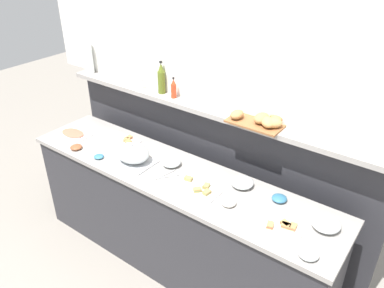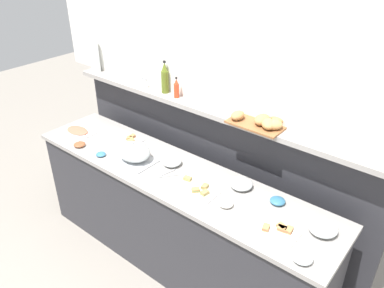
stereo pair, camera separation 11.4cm
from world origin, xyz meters
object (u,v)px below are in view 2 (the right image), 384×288
(olive_oil_bottle, at_px, (165,78))
(hot_sauce_bottle, at_px, (176,89))
(glass_bowl_small, at_px, (303,258))
(condiment_bowl_dark, at_px, (101,154))
(glass_bowl_large, at_px, (241,184))
(glass_bowl_medium, at_px, (172,162))
(serving_tongs, at_px, (166,175))
(condiment_bowl_cream, at_px, (80,144))
(cold_cuts_platter, at_px, (78,131))
(condiment_bowl_teal, at_px, (278,201))
(serving_cloche, at_px, (134,152))
(pepper_shaker, at_px, (146,83))
(glass_bowl_extra, at_px, (323,228))
(bread_basket, at_px, (264,122))
(sandwich_platter_front, at_px, (274,229))
(condiment_bowl_red, at_px, (226,204))
(water_carafe, at_px, (95,57))
(salt_shaker, at_px, (142,82))
(sandwich_platter_rear, at_px, (126,139))
(sandwich_platter_side, at_px, (198,187))

(olive_oil_bottle, xyz_separation_m, hot_sauce_bottle, (0.15, -0.02, -0.05))
(glass_bowl_small, distance_m, condiment_bowl_dark, 1.77)
(glass_bowl_large, height_order, glass_bowl_medium, glass_bowl_large)
(serving_tongs, bearing_deg, condiment_bowl_cream, -171.06)
(serving_tongs, bearing_deg, cold_cuts_platter, 179.39)
(hot_sauce_bottle, bearing_deg, condiment_bowl_teal, -12.34)
(glass_bowl_large, height_order, serving_tongs, glass_bowl_large)
(cold_cuts_platter, height_order, glass_bowl_medium, glass_bowl_medium)
(glass_bowl_medium, xyz_separation_m, serving_tongs, (0.06, -0.14, -0.02))
(serving_cloche, distance_m, glass_bowl_small, 1.51)
(glass_bowl_medium, relative_size, condiment_bowl_dark, 1.86)
(glass_bowl_small, bearing_deg, pepper_shaker, 161.41)
(glass_bowl_extra, xyz_separation_m, condiment_bowl_cream, (-2.03, -0.29, -0.02))
(bread_basket, bearing_deg, sandwich_platter_front, -51.07)
(condiment_bowl_red, distance_m, olive_oil_bottle, 1.23)
(sandwich_platter_front, xyz_separation_m, bread_basket, (-0.39, 0.49, 0.43))
(cold_cuts_platter, distance_m, glass_bowl_large, 1.63)
(sandwich_platter_front, distance_m, glass_bowl_extra, 0.30)
(serving_tongs, bearing_deg, glass_bowl_extra, 7.48)
(glass_bowl_medium, xyz_separation_m, olive_oil_bottle, (-0.38, 0.36, 0.50))
(glass_bowl_medium, bearing_deg, bread_basket, 29.16)
(glass_bowl_medium, relative_size, bread_basket, 0.36)
(condiment_bowl_teal, relative_size, serving_tongs, 0.57)
(condiment_bowl_red, bearing_deg, sandwich_platter_front, -1.78)
(glass_bowl_small, bearing_deg, water_carafe, 166.26)
(salt_shaker, bearing_deg, olive_oil_bottle, 6.48)
(glass_bowl_medium, xyz_separation_m, condiment_bowl_cream, (-0.80, -0.28, -0.01))
(sandwich_platter_rear, relative_size, pepper_shaker, 3.58)
(condiment_bowl_teal, height_order, hot_sauce_bottle, hot_sauce_bottle)
(sandwich_platter_front, height_order, condiment_bowl_red, same)
(condiment_bowl_red, bearing_deg, olive_oil_bottle, 153.06)
(condiment_bowl_red, height_order, salt_shaker, salt_shaker)
(sandwich_platter_rear, height_order, condiment_bowl_dark, sandwich_platter_rear)
(glass_bowl_small, xyz_separation_m, condiment_bowl_cream, (-2.03, 0.00, -0.00))
(glass_bowl_small, bearing_deg, glass_bowl_medium, 167.16)
(condiment_bowl_red, bearing_deg, cold_cuts_platter, 179.32)
(sandwich_platter_side, bearing_deg, condiment_bowl_red, -7.41)
(cold_cuts_platter, xyz_separation_m, condiment_bowl_red, (1.65, -0.02, 0.01))
(pepper_shaker, bearing_deg, sandwich_platter_side, -25.39)
(serving_tongs, distance_m, hot_sauce_bottle, 0.73)
(sandwich_platter_front, bearing_deg, water_carafe, 167.68)
(glass_bowl_small, xyz_separation_m, serving_tongs, (-1.16, 0.14, -0.02))
(glass_bowl_extra, height_order, condiment_bowl_red, glass_bowl_extra)
(serving_cloche, distance_m, condiment_bowl_teal, 1.17)
(pepper_shaker, bearing_deg, sandwich_platter_front, -17.39)
(serving_tongs, relative_size, hot_sauce_bottle, 1.04)
(salt_shaker, height_order, bread_basket, salt_shaker)
(condiment_bowl_cream, distance_m, olive_oil_bottle, 0.92)
(condiment_bowl_dark, distance_m, bread_basket, 1.34)
(glass_bowl_large, bearing_deg, serving_cloche, -165.19)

